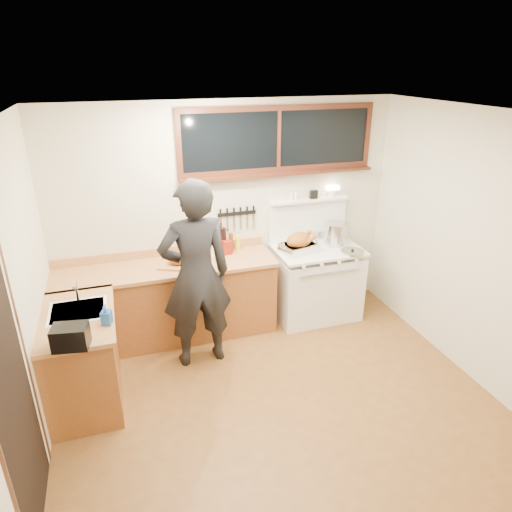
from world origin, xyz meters
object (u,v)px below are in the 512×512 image
object	(u,v)px
man	(196,276)
cutting_board	(178,261)
vintage_stove	(315,280)
roast_turkey	(299,244)

from	to	relation	value
man	cutting_board	distance (m)	0.52
vintage_stove	man	xyz separation A→B (m)	(-1.56, -0.51, 0.53)
cutting_board	vintage_stove	bearing A→B (deg)	0.05
man	vintage_stove	bearing A→B (deg)	17.92
man	cutting_board	world-z (taller)	man
vintage_stove	man	size ratio (longest dim) A/B	0.79
cutting_board	roast_turkey	xyz separation A→B (m)	(1.41, -0.03, 0.05)
vintage_stove	cutting_board	size ratio (longest dim) A/B	3.24
man	roast_turkey	xyz separation A→B (m)	(1.31, 0.47, 0.01)
man	roast_turkey	world-z (taller)	man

